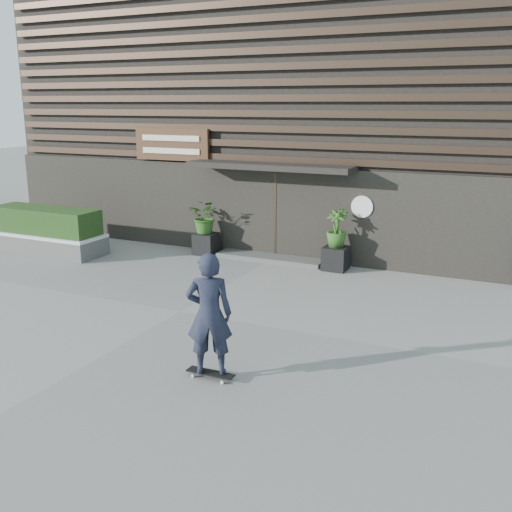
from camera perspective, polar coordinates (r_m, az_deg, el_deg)
The scene contains 11 objects.
ground at distance 12.34m, azimuth -7.29°, elevation -5.30°, with size 80.00×80.00×0.00m, color gray.
entrance_step at distance 16.21m, azimuth 1.43°, elevation -0.16°, with size 3.00×0.80×0.12m, color #4B4B48.
planter_pot_left at distance 16.82m, azimuth -4.78°, elevation 1.17°, with size 0.60×0.60×0.60m, color black.
bamboo_left at distance 16.66m, azimuth -4.83°, elevation 3.79°, with size 0.86×0.75×0.96m, color #2D591E.
planter_pot_right at distance 15.32m, azimuth 7.64°, elevation -0.22°, with size 0.60×0.60×0.60m, color black.
bamboo_right at distance 15.15m, azimuth 7.74°, elevation 2.63°, with size 0.54×0.54×0.96m, color #2D591E.
raised_bed at distance 18.02m, azimuth -19.37°, elevation 1.12°, with size 3.50×1.20×0.50m, color #4E4E4B.
snow_layer at distance 17.95m, azimuth -19.45°, elevation 2.02°, with size 3.50×1.20×0.08m, color white.
hedge at distance 17.88m, azimuth -19.55°, elevation 3.24°, with size 3.30×1.00×0.70m, color #1D3814.
building at distance 20.71m, azimuth 7.69°, elevation 13.88°, with size 18.00×11.00×8.00m.
skateboarder at distance 9.06m, azimuth -4.51°, elevation -5.59°, with size 0.83×0.71×2.01m.
Camera 1 is at (6.33, -9.76, 4.14)m, focal length 41.78 mm.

